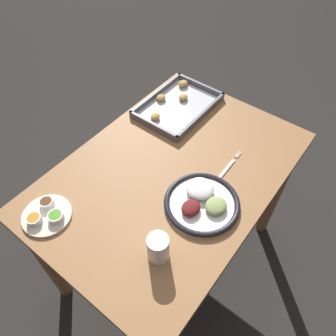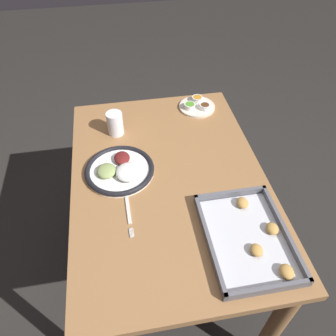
{
  "view_description": "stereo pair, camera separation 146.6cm",
  "coord_description": "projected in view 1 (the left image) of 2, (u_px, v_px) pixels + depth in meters",
  "views": [
    {
      "loc": [
        -0.62,
        -0.46,
        1.68
      ],
      "look_at": [
        -0.02,
        0.0,
        0.77
      ],
      "focal_mm": 35.0,
      "sensor_mm": 36.0,
      "label": 1
    },
    {
      "loc": [
        0.81,
        -0.15,
        1.63
      ],
      "look_at": [
        -0.02,
        0.0,
        0.77
      ],
      "focal_mm": 35.0,
      "sensor_mm": 36.0,
      "label": 2
    }
  ],
  "objects": [
    {
      "name": "saucer_plate",
      "position": [
        46.0,
        214.0,
        1.08
      ],
      "size": [
        0.16,
        0.16,
        0.03
      ],
      "color": "beige",
      "rests_on": "dining_table"
    },
    {
      "name": "drinking_cup",
      "position": [
        158.0,
        248.0,
        0.96
      ],
      "size": [
        0.07,
        0.07,
        0.1
      ],
      "color": "white",
      "rests_on": "dining_table"
    },
    {
      "name": "fork",
      "position": [
        224.0,
        172.0,
        1.21
      ],
      "size": [
        0.22,
        0.02,
        0.0
      ],
      "rotation": [
        0.0,
        0.0,
        0.02
      ],
      "color": "silver",
      "rests_on": "dining_table"
    },
    {
      "name": "ground_plane",
      "position": [
        170.0,
        256.0,
        1.78
      ],
      "size": [
        8.0,
        8.0,
        0.0
      ],
      "primitive_type": "plane",
      "color": "#282623"
    },
    {
      "name": "dining_table",
      "position": [
        171.0,
        191.0,
        1.32
      ],
      "size": [
        1.03,
        0.71,
        0.74
      ],
      "color": "olive",
      "rests_on": "ground_plane"
    },
    {
      "name": "baking_tray",
      "position": [
        177.0,
        105.0,
        1.44
      ],
      "size": [
        0.36,
        0.26,
        0.03
      ],
      "color": "#595960",
      "rests_on": "dining_table"
    },
    {
      "name": "dinner_plate",
      "position": [
        202.0,
        202.0,
        1.11
      ],
      "size": [
        0.26,
        0.26,
        0.05
      ],
      "color": "white",
      "rests_on": "dining_table"
    }
  ]
}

